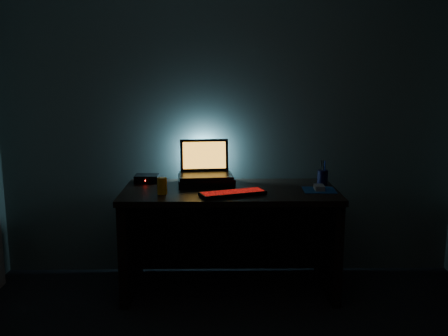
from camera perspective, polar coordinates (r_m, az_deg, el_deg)
name	(u,v)px	position (r m, az deg, el deg)	size (l,w,h in m)	color
room	(241,157)	(1.82, 1.96, 1.31)	(3.50, 4.00, 2.50)	black
desk	(230,222)	(3.62, 0.64, -6.20)	(1.50, 0.70, 0.75)	black
riser	(206,181)	(3.64, -2.09, -1.45)	(0.40, 0.30, 0.06)	black
laptop	(205,167)	(3.67, -2.16, 0.09)	(0.40, 0.32, 0.26)	black
keyboard	(233,193)	(3.33, 1.01, -2.91)	(0.46, 0.28, 0.03)	black
mousepad	(319,190)	(3.53, 10.82, -2.49)	(0.22, 0.20, 0.00)	navy
mouse	(319,187)	(3.53, 10.83, -2.20)	(0.07, 0.11, 0.03)	gray
pen_cup	(323,178)	(3.70, 11.20, -1.08)	(0.07, 0.07, 0.11)	black
juice_glass	(162,186)	(3.38, -7.09, -2.04)	(0.07, 0.07, 0.11)	orange
router	(147,179)	(3.76, -8.82, -1.21)	(0.17, 0.14, 0.06)	black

